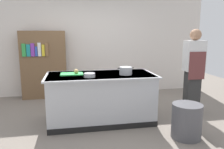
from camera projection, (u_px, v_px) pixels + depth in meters
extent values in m
plane|color=slate|center=(101.00, 121.00, 4.19)|extent=(10.00, 10.00, 0.00)
cube|color=silver|center=(90.00, 38.00, 5.94)|extent=(6.40, 0.12, 3.00)
cube|color=#B7BABF|center=(101.00, 98.00, 4.10)|extent=(1.90, 0.90, 0.90)
cube|color=#B7BABF|center=(101.00, 75.00, 4.02)|extent=(1.98, 0.98, 0.03)
cube|color=black|center=(105.00, 128.00, 3.74)|extent=(1.90, 0.01, 0.10)
cube|color=green|center=(72.00, 74.00, 4.00)|extent=(0.40, 0.28, 0.02)
sphere|color=tan|center=(76.00, 71.00, 3.97)|extent=(0.08, 0.08, 0.08)
cylinder|color=#B7BABF|center=(126.00, 71.00, 3.98)|extent=(0.23, 0.23, 0.14)
cube|color=black|center=(119.00, 68.00, 3.94)|extent=(0.04, 0.02, 0.01)
cube|color=black|center=(133.00, 68.00, 3.99)|extent=(0.04, 0.02, 0.01)
cylinder|color=#B7BABF|center=(89.00, 75.00, 3.75)|extent=(0.20, 0.20, 0.07)
cylinder|color=#4C4C51|center=(187.00, 121.00, 3.47)|extent=(0.47, 0.47, 0.55)
cube|color=#2E2E2E|center=(192.00, 93.00, 4.47)|extent=(0.28, 0.20, 0.90)
cube|color=silver|center=(194.00, 56.00, 4.33)|extent=(0.38, 0.24, 0.60)
sphere|color=#A87A5B|center=(196.00, 35.00, 4.26)|extent=(0.22, 0.22, 0.22)
cube|color=brown|center=(197.00, 66.00, 4.25)|extent=(0.34, 0.02, 0.54)
cube|color=brown|center=(44.00, 65.00, 5.55)|extent=(1.10, 0.28, 1.70)
cube|color=green|center=(24.00, 50.00, 5.25)|extent=(0.09, 0.03, 0.31)
cube|color=teal|center=(28.00, 50.00, 5.27)|extent=(0.09, 0.03, 0.29)
cube|color=purple|center=(33.00, 50.00, 5.28)|extent=(0.09, 0.03, 0.31)
cube|color=#3351B7|center=(36.00, 51.00, 5.30)|extent=(0.05, 0.03, 0.24)
cube|color=white|center=(39.00, 50.00, 5.31)|extent=(0.08, 0.03, 0.33)
cube|color=yellow|center=(43.00, 50.00, 5.33)|extent=(0.07, 0.03, 0.28)
cube|color=brown|center=(47.00, 49.00, 5.34)|extent=(0.07, 0.03, 0.33)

